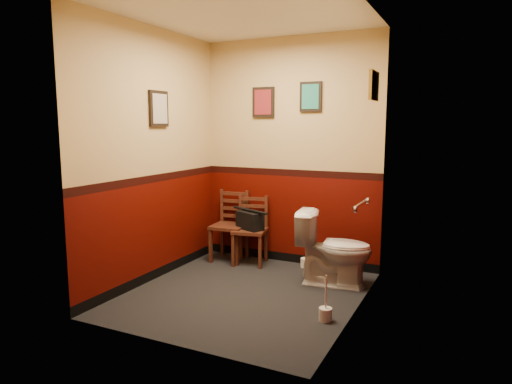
{
  "coord_description": "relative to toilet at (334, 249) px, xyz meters",
  "views": [
    {
      "loc": [
        2.0,
        -3.9,
        1.68
      ],
      "look_at": [
        0.0,
        0.25,
        1.0
      ],
      "focal_mm": 32.0,
      "sensor_mm": 36.0,
      "label": 1
    }
  ],
  "objects": [
    {
      "name": "floor",
      "position": [
        -0.72,
        -0.65,
        -0.38
      ],
      "size": [
        2.2,
        2.4,
        0.0
      ],
      "primitive_type": "cube",
      "color": "black",
      "rests_on": "ground"
    },
    {
      "name": "ceiling",
      "position": [
        -0.72,
        -0.65,
        2.32
      ],
      "size": [
        2.2,
        2.4,
        0.0
      ],
      "primitive_type": "cube",
      "rotation": [
        3.14,
        0.0,
        0.0
      ],
      "color": "silver",
      "rests_on": "ground"
    },
    {
      "name": "wall_back",
      "position": [
        -0.72,
        0.55,
        0.97
      ],
      "size": [
        2.2,
        0.0,
        2.7
      ],
      "primitive_type": "cube",
      "rotation": [
        1.57,
        0.0,
        0.0
      ],
      "color": "#440702",
      "rests_on": "ground"
    },
    {
      "name": "wall_front",
      "position": [
        -0.72,
        -1.85,
        0.97
      ],
      "size": [
        2.2,
        0.0,
        2.7
      ],
      "primitive_type": "cube",
      "rotation": [
        -1.57,
        0.0,
        0.0
      ],
      "color": "#440702",
      "rests_on": "ground"
    },
    {
      "name": "wall_left",
      "position": [
        -1.82,
        -0.65,
        0.97
      ],
      "size": [
        0.0,
        2.4,
        2.7
      ],
      "primitive_type": "cube",
      "rotation": [
        1.57,
        0.0,
        1.57
      ],
      "color": "#440702",
      "rests_on": "ground"
    },
    {
      "name": "wall_right",
      "position": [
        0.38,
        -0.65,
        0.97
      ],
      "size": [
        0.0,
        2.4,
        2.7
      ],
      "primitive_type": "cube",
      "rotation": [
        1.57,
        0.0,
        -1.57
      ],
      "color": "#440702",
      "rests_on": "ground"
    },
    {
      "name": "grab_bar",
      "position": [
        0.35,
        -0.4,
        0.57
      ],
      "size": [
        0.05,
        0.56,
        0.06
      ],
      "color": "silver",
      "rests_on": "wall_right"
    },
    {
      "name": "framed_print_back_a",
      "position": [
        -1.07,
        0.53,
        1.57
      ],
      "size": [
        0.28,
        0.04,
        0.36
      ],
      "color": "black",
      "rests_on": "wall_back"
    },
    {
      "name": "framed_print_back_b",
      "position": [
        -0.47,
        0.53,
        1.62
      ],
      "size": [
        0.26,
        0.04,
        0.34
      ],
      "color": "black",
      "rests_on": "wall_back"
    },
    {
      "name": "framed_print_left",
      "position": [
        -1.8,
        -0.55,
        1.47
      ],
      "size": [
        0.04,
        0.3,
        0.38
      ],
      "color": "black",
      "rests_on": "wall_left"
    },
    {
      "name": "framed_print_right",
      "position": [
        0.36,
        -0.05,
        1.67
      ],
      "size": [
        0.04,
        0.34,
        0.28
      ],
      "color": "olive",
      "rests_on": "wall_right"
    },
    {
      "name": "toilet",
      "position": [
        0.0,
        0.0,
        0.0
      ],
      "size": [
        0.83,
        0.53,
        0.77
      ],
      "primitive_type": "imported",
      "rotation": [
        0.0,
        0.0,
        1.7
      ],
      "color": "white",
      "rests_on": "floor"
    },
    {
      "name": "toilet_brush",
      "position": [
        0.2,
        -0.92,
        -0.32
      ],
      "size": [
        0.11,
        0.11,
        0.41
      ],
      "color": "silver",
      "rests_on": "floor"
    },
    {
      "name": "chair_left",
      "position": [
        -1.43,
        0.33,
        0.05
      ],
      "size": [
        0.44,
        0.44,
        0.87
      ],
      "rotation": [
        0.0,
        0.0,
        0.1
      ],
      "color": "#4A2116",
      "rests_on": "floor"
    },
    {
      "name": "chair_right",
      "position": [
        -1.13,
        0.31,
        0.03
      ],
      "size": [
        0.46,
        0.46,
        0.82
      ],
      "rotation": [
        0.0,
        0.0,
        0.21
      ],
      "color": "#4A2116",
      "rests_on": "floor"
    },
    {
      "name": "handbag",
      "position": [
        -1.12,
        0.27,
        0.15
      ],
      "size": [
        0.38,
        0.29,
        0.25
      ],
      "rotation": [
        0.0,
        0.0,
        -0.41
      ],
      "color": "black",
      "rests_on": "chair_right"
    },
    {
      "name": "tp_stack",
      "position": [
        -0.4,
        0.43,
        -0.29
      ],
      "size": [
        0.25,
        0.13,
        0.21
      ],
      "color": "silver",
      "rests_on": "floor"
    }
  ]
}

